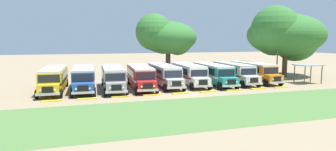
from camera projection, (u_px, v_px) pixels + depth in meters
name	position (u px, v px, depth m)	size (l,w,h in m)	color
ground_plane	(178.00, 93.00, 34.09)	(220.00, 220.00, 0.00)	#937F60
foreground_grass_strip	(213.00, 110.00, 25.71)	(80.00, 11.13, 0.01)	#4C7538
parked_bus_slot_0	(54.00, 78.00, 35.14)	(3.16, 10.90, 2.82)	yellow
parked_bus_slot_1	(84.00, 77.00, 36.02)	(3.12, 10.90, 2.82)	#23519E
parked_bus_slot_2	(113.00, 77.00, 36.51)	(3.26, 10.93, 2.82)	#9E9993
parked_bus_slot_3	(140.00, 76.00, 37.60)	(3.38, 10.95, 2.82)	red
parked_bus_slot_4	(164.00, 74.00, 39.37)	(3.09, 10.89, 2.82)	#9E9993
parked_bus_slot_5	(189.00, 73.00, 40.53)	(3.31, 10.93, 2.82)	silver
parked_bus_slot_6	(213.00, 73.00, 40.81)	(3.23, 10.92, 2.82)	teal
parked_bus_slot_7	(233.00, 72.00, 42.36)	(3.28, 10.93, 2.82)	silver
parked_bus_slot_8	(253.00, 71.00, 43.61)	(2.94, 10.87, 2.82)	orange
curb_wheelstop_0	(52.00, 101.00, 29.07)	(2.00, 0.36, 0.15)	yellow
curb_wheelstop_1	(87.00, 99.00, 30.13)	(2.00, 0.36, 0.15)	yellow
curb_wheelstop_2	(121.00, 97.00, 31.20)	(2.00, 0.36, 0.15)	yellow
curb_wheelstop_3	(152.00, 95.00, 32.26)	(2.00, 0.36, 0.15)	yellow
curb_wheelstop_4	(181.00, 93.00, 33.33)	(2.00, 0.36, 0.15)	yellow
curb_wheelstop_5	(208.00, 92.00, 34.39)	(2.00, 0.36, 0.15)	yellow
curb_wheelstop_6	(234.00, 90.00, 35.45)	(2.00, 0.36, 0.15)	yellow
curb_wheelstop_7	(258.00, 89.00, 36.52)	(2.00, 0.36, 0.15)	yellow
curb_wheelstop_8	(281.00, 87.00, 37.58)	(2.00, 0.36, 0.15)	yellow
broad_shade_tree	(166.00, 37.00, 51.28)	(11.02, 10.66, 10.74)	brown
secondary_tree	(284.00, 35.00, 49.61)	(14.07, 12.54, 11.84)	brown
utility_pole	(277.00, 53.00, 45.71)	(1.80, 0.20, 7.76)	brown
waiting_shelter	(308.00, 66.00, 41.43)	(3.60, 2.60, 2.72)	brown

